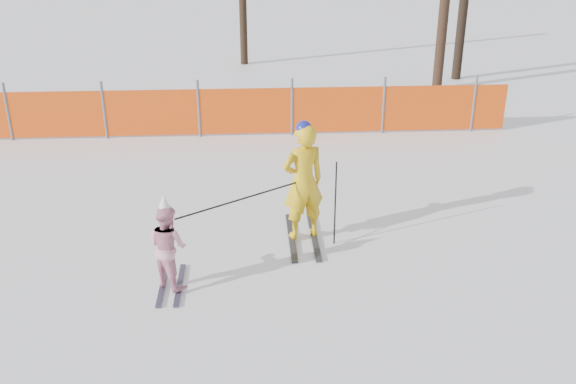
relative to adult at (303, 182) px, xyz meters
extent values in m
plane|color=white|center=(-0.25, -1.03, -0.92)|extent=(120.00, 120.00, 0.00)
cube|color=black|center=(-0.17, 0.00, -0.90)|extent=(0.09, 1.50, 0.04)
cube|color=black|center=(0.17, 0.00, -0.90)|extent=(0.09, 1.50, 0.04)
imported|color=gold|center=(0.00, 0.00, 0.00)|extent=(0.75, 0.61, 1.76)
sphere|color=navy|center=(0.00, 0.00, 0.81)|extent=(0.23, 0.23, 0.23)
cube|color=black|center=(-1.95, -1.24, -0.90)|extent=(0.09, 1.03, 0.03)
cube|color=black|center=(-1.73, -1.24, -0.90)|extent=(0.09, 1.03, 0.03)
imported|color=pink|center=(-1.84, -1.24, -0.32)|extent=(0.70, 0.69, 1.13)
cone|color=white|center=(-1.84, -1.24, 0.28)|extent=(0.19, 0.19, 0.24)
cylinder|color=black|center=(0.45, -0.20, -0.27)|extent=(0.02, 0.02, 1.29)
cylinder|color=black|center=(-0.92, -0.62, 0.02)|extent=(1.64, 1.12, 0.02)
cylinder|color=#595960|center=(-5.84, 4.83, -0.29)|extent=(0.06, 0.06, 1.25)
cylinder|color=#595960|center=(-3.84, 4.83, -0.29)|extent=(0.06, 0.06, 1.25)
cylinder|color=#595960|center=(-1.84, 4.83, -0.29)|extent=(0.06, 0.06, 1.25)
cylinder|color=#595960|center=(0.16, 4.83, -0.29)|extent=(0.06, 0.06, 1.25)
cylinder|color=#595960|center=(2.16, 4.83, -0.29)|extent=(0.06, 0.06, 1.25)
cylinder|color=#595960|center=(4.16, 4.83, -0.29)|extent=(0.06, 0.06, 1.25)
cube|color=#E4490C|center=(-2.48, 4.83, -0.37)|extent=(14.71, 0.03, 1.00)
camera|label=1|loc=(-0.74, -8.52, 3.63)|focal=40.00mm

